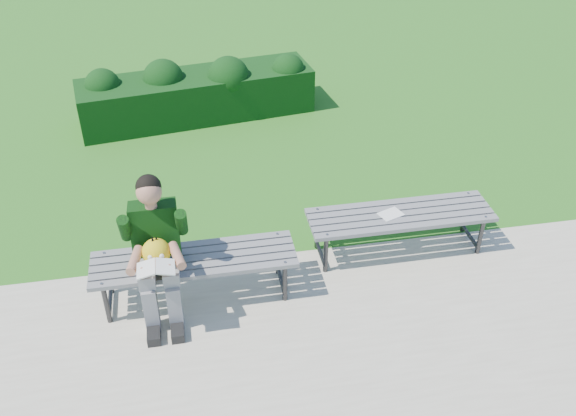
% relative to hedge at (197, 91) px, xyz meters
% --- Properties ---
extents(ground, '(80.00, 80.00, 0.00)m').
position_rel_hedge_xyz_m(ground, '(0.24, -3.23, -0.37)').
color(ground, '#2F7B24').
rests_on(ground, ground).
extents(walkway, '(30.00, 3.50, 0.02)m').
position_rel_hedge_xyz_m(walkway, '(0.24, -4.98, -0.36)').
color(walkway, beige).
rests_on(walkway, ground).
extents(hedge, '(3.22, 1.23, 0.85)m').
position_rel_hedge_xyz_m(hedge, '(0.00, 0.00, 0.00)').
color(hedge, '#184014').
rests_on(hedge, ground).
extents(bench_left, '(1.80, 0.50, 0.46)m').
position_rel_hedge_xyz_m(bench_left, '(-0.26, -3.70, 0.04)').
color(bench_left, slate).
rests_on(bench_left, walkway).
extents(bench_right, '(1.80, 0.50, 0.46)m').
position_rel_hedge_xyz_m(bench_right, '(1.75, -3.37, 0.04)').
color(bench_right, slate).
rests_on(bench_right, walkway).
extents(seated_boy, '(0.56, 0.76, 1.31)m').
position_rel_hedge_xyz_m(seated_boy, '(-0.56, -3.79, 0.34)').
color(seated_boy, gray).
rests_on(seated_boy, walkway).
extents(paper_sheet, '(0.26, 0.23, 0.01)m').
position_rel_hedge_xyz_m(paper_sheet, '(1.65, -3.37, 0.10)').
color(paper_sheet, white).
rests_on(paper_sheet, bench_right).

